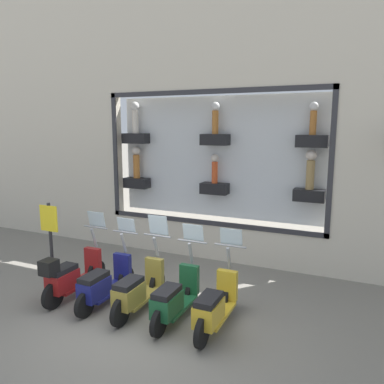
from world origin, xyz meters
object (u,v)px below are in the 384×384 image
Objects in this scene: scooter_green_1 at (174,298)px; scooter_navy_3 at (104,284)px; shop_sign_post at (51,242)px; scooter_yellow_0 at (215,306)px; scooter_red_4 at (70,276)px; scooter_olive_2 at (137,290)px.

scooter_navy_3 is at bearing 90.03° from scooter_green_1.
shop_sign_post is (0.22, 3.04, 0.58)m from scooter_green_1.
scooter_yellow_0 is at bearing -89.91° from scooter_navy_3.
scooter_yellow_0 is at bearing -88.90° from scooter_red_4.
scooter_green_1 is 3.11m from shop_sign_post.
shop_sign_post is (0.22, 1.51, 0.58)m from scooter_navy_3.
scooter_yellow_0 is 1.00× the size of scooter_red_4.
scooter_navy_3 is at bearing 90.09° from scooter_yellow_0.
scooter_olive_2 is at bearing 89.55° from scooter_green_1.
scooter_olive_2 is at bearing -95.46° from shop_sign_post.
shop_sign_post is at bearing 85.79° from scooter_green_1.
scooter_red_4 is (-0.06, 3.06, 0.05)m from scooter_yellow_0.
scooter_navy_3 is (-0.00, 2.29, -0.01)m from scooter_yellow_0.
scooter_yellow_0 is 0.76m from scooter_green_1.
shop_sign_post reaches higher than scooter_navy_3.
scooter_red_4 is 0.96m from shop_sign_post.
scooter_olive_2 is at bearing -87.66° from scooter_red_4.
shop_sign_post is at bearing 86.67° from scooter_yellow_0.
scooter_navy_3 is (-0.00, 1.53, -0.00)m from scooter_green_1.
scooter_green_1 is at bearing -88.59° from scooter_red_4.
scooter_yellow_0 is 1.53m from scooter_olive_2.
scooter_red_4 is (-0.06, 2.29, 0.05)m from scooter_green_1.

